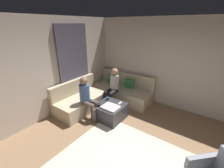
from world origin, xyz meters
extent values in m
cube|color=beige|center=(0.00, 2.94, 1.35)|extent=(6.00, 0.12, 2.70)
cube|color=beige|center=(-2.94, 0.00, 1.35)|extent=(0.12, 6.00, 2.70)
cube|color=#595166|center=(-2.84, 1.30, 1.25)|extent=(0.06, 1.10, 2.50)
cube|color=beige|center=(-0.20, 0.10, 0.01)|extent=(2.60, 2.20, 0.01)
cube|color=#C6B593|center=(-1.78, 2.41, 0.21)|extent=(2.10, 0.85, 0.42)
cube|color=#C6B593|center=(-1.78, 2.76, 0.65)|extent=(2.10, 0.14, 0.45)
cube|color=#C6B593|center=(-2.41, 1.13, 0.21)|extent=(0.85, 1.70, 0.42)
cube|color=#C6B593|center=(-2.76, 1.13, 0.65)|extent=(0.14, 1.70, 0.45)
cube|color=#3F8C4C|center=(-2.28, 2.58, 0.54)|extent=(0.36, 0.12, 0.36)
cube|color=#3F8C4C|center=(-1.58, 2.58, 0.54)|extent=(0.36, 0.12, 0.36)
cube|color=#333338|center=(-1.40, 1.22, 0.21)|extent=(0.76, 0.76, 0.42)
cube|color=white|center=(-1.30, 1.10, 0.44)|extent=(0.44, 0.36, 0.04)
cylinder|color=#334C72|center=(-1.62, 1.40, 0.47)|extent=(0.08, 0.08, 0.10)
cube|color=white|center=(-1.22, 1.44, 0.43)|extent=(0.05, 0.15, 0.02)
cube|color=gray|center=(0.90, 0.55, 0.51)|extent=(0.45, 0.45, 0.22)
cylinder|color=black|center=(-1.72, 1.63, 0.21)|extent=(0.12, 0.12, 0.42)
cylinder|color=black|center=(-1.90, 1.63, 0.21)|extent=(0.12, 0.12, 0.42)
cylinder|color=black|center=(-1.72, 1.83, 0.48)|extent=(0.12, 0.40, 0.12)
cylinder|color=black|center=(-1.90, 1.83, 0.48)|extent=(0.12, 0.40, 0.12)
cylinder|color=beige|center=(-1.81, 2.03, 0.73)|extent=(0.28, 0.28, 0.50)
sphere|color=tan|center=(-1.81, 2.03, 1.09)|extent=(0.22, 0.22, 0.22)
cylinder|color=brown|center=(-1.63, 0.99, 0.21)|extent=(0.12, 0.12, 0.42)
cylinder|color=brown|center=(-1.63, 0.81, 0.21)|extent=(0.12, 0.12, 0.42)
cylinder|color=brown|center=(-1.83, 0.99, 0.48)|extent=(0.40, 0.12, 0.12)
cylinder|color=brown|center=(-1.83, 0.81, 0.48)|extent=(0.40, 0.12, 0.12)
cylinder|color=#3F598C|center=(-2.03, 0.90, 0.73)|extent=(0.28, 0.28, 0.50)
sphere|color=#8C664C|center=(-2.03, 0.90, 1.09)|extent=(0.22, 0.22, 0.22)
camera|label=1|loc=(0.74, -1.64, 2.50)|focal=23.86mm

